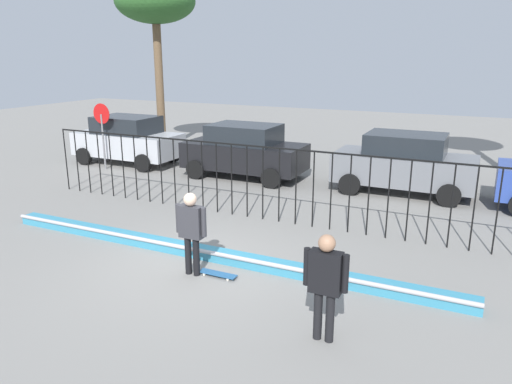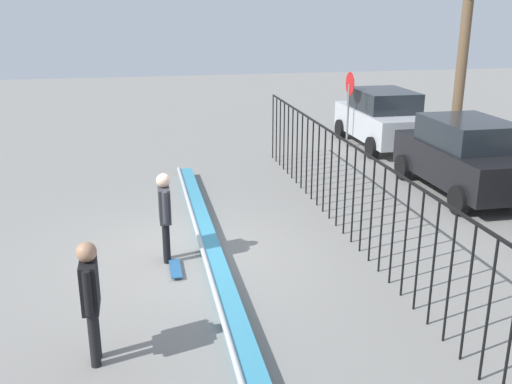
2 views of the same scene
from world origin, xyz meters
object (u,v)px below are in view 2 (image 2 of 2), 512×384
(skateboarder, at_px, (165,209))
(parked_car_black, at_px, (466,156))
(skateboard, at_px, (175,268))
(parked_car_silver, at_px, (383,118))
(camera_operator, at_px, (90,292))
(stop_sign, at_px, (349,99))

(skateboarder, xyz_separation_m, parked_car_black, (-2.69, 7.66, -0.05))
(skateboard, xyz_separation_m, parked_car_silver, (-8.46, 7.59, 0.91))
(skateboarder, height_order, parked_car_silver, parked_car_silver)
(skateboard, xyz_separation_m, camera_operator, (2.60, -1.24, 0.99))
(skateboard, xyz_separation_m, parked_car_black, (-3.20, 7.54, 0.91))
(skateboard, distance_m, stop_sign, 10.87)
(skateboard, relative_size, parked_car_silver, 0.19)
(skateboard, bearing_deg, skateboarder, -167.22)
(skateboard, bearing_deg, camera_operator, -25.88)
(skateboarder, bearing_deg, stop_sign, 139.54)
(skateboarder, bearing_deg, parked_car_silver, 134.24)
(skateboarder, height_order, skateboard, skateboarder)
(skateboarder, relative_size, parked_car_silver, 0.40)
(stop_sign, bearing_deg, parked_car_black, 11.68)
(parked_car_black, bearing_deg, camera_operator, -55.29)
(camera_operator, bearing_deg, parked_car_silver, 3.19)
(skateboard, distance_m, parked_car_black, 8.24)
(skateboard, relative_size, camera_operator, 0.46)
(parked_car_silver, bearing_deg, skateboarder, -44.67)
(skateboarder, distance_m, parked_car_silver, 11.07)
(parked_car_black, bearing_deg, skateboard, -65.72)
(skateboard, relative_size, parked_car_black, 0.19)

